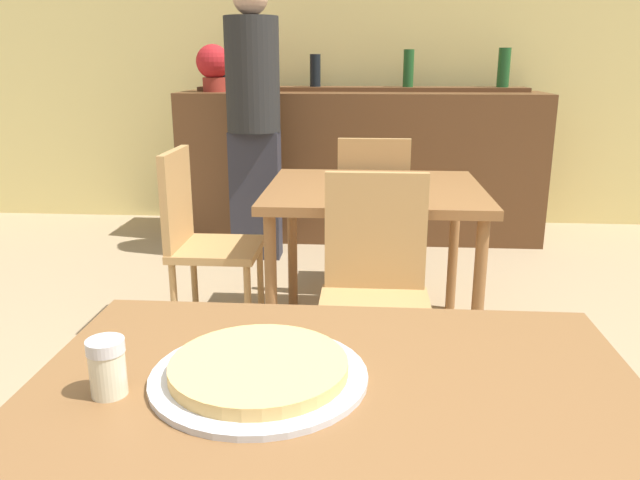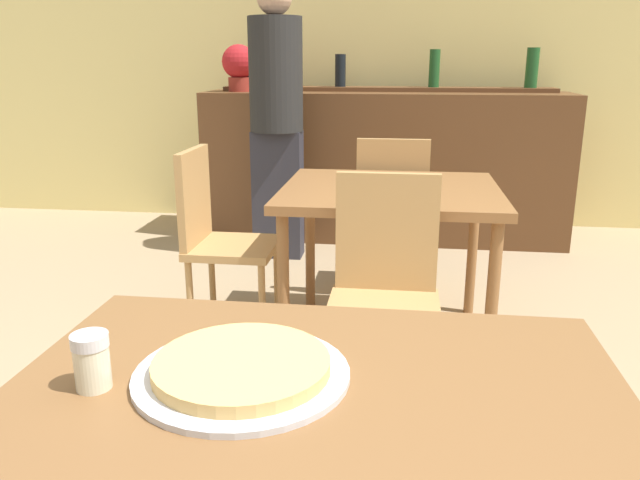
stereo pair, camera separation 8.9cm
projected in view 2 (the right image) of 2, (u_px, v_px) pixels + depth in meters
wall_back at (389, 44)px, 4.81m from camera, size 8.00×0.05×2.80m
dining_table_near at (317, 426)px, 1.12m from camera, size 1.08×0.71×0.74m
dining_table_far at (390, 205)px, 2.80m from camera, size 0.96×0.87×0.73m
bar_counter at (384, 166)px, 4.57m from camera, size 2.60×0.56×1.06m
bar_back_shelf at (389, 83)px, 4.54m from camera, size 2.39×0.24×0.30m
chair_far_side_front at (385, 282)px, 2.27m from camera, size 0.40×0.40×0.89m
chair_far_side_back at (392, 207)px, 3.42m from camera, size 0.40×0.40×0.89m
chair_far_side_left at (216, 230)px, 2.95m from camera, size 0.40×0.40×0.89m
pizza_tray at (241, 370)px, 1.11m from camera, size 0.39×0.39×0.04m
cheese_shaker at (92, 361)px, 1.06m from camera, size 0.06×0.06×0.10m
person_standing at (277, 113)px, 3.98m from camera, size 0.34×0.34×1.76m
potted_plant at (239, 65)px, 4.46m from camera, size 0.24×0.24×0.33m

